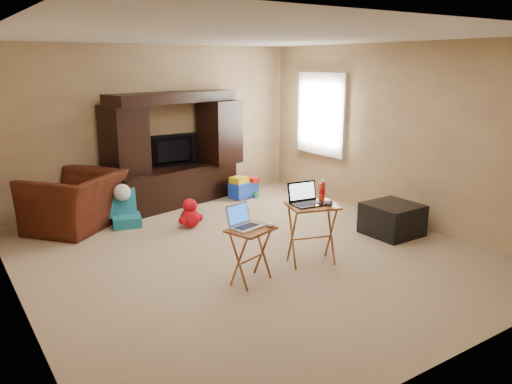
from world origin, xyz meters
TOP-DOWN VIEW (x-y plane):
  - floor at (0.00, 0.00)m, footprint 5.50×5.50m
  - ceiling at (0.00, 0.00)m, footprint 5.50×5.50m
  - wall_back at (0.00, 2.75)m, footprint 5.00×0.00m
  - wall_front at (0.00, -2.75)m, footprint 5.00×0.00m
  - wall_left at (-2.50, 0.00)m, footprint 0.00×5.50m
  - wall_right at (2.50, 0.00)m, footprint 0.00×5.50m
  - window_pane at (2.48, 1.55)m, footprint 0.00×1.20m
  - window_frame at (2.46, 1.55)m, footprint 0.06×1.14m
  - entertainment_center at (0.23, 2.45)m, footprint 2.25×1.04m
  - television at (0.23, 2.51)m, footprint 0.91×0.13m
  - recliner at (-1.46, 2.07)m, footprint 1.57×1.55m
  - child_rocker at (-0.85, 1.80)m, footprint 0.48×0.52m
  - plush_toy at (-0.13, 1.25)m, footprint 0.37×0.31m
  - push_toy at (1.33, 2.16)m, footprint 0.58×0.48m
  - ottoman at (1.97, -0.51)m, footprint 0.65×0.65m
  - tray_table_left at (-0.41, -0.72)m, footprint 0.54×0.48m
  - tray_table_right at (0.44, -0.67)m, footprint 0.64×0.57m
  - laptop_left at (-0.44, -0.69)m, footprint 0.36×0.32m
  - laptop_right at (0.40, -0.65)m, footprint 0.39×0.33m
  - mouse_left at (-0.22, -0.79)m, footprint 0.11×0.14m
  - mouse_right at (0.57, -0.79)m, footprint 0.14×0.16m
  - water_bottle at (0.64, -0.59)m, footprint 0.07×0.07m

SIDE VIEW (x-z plane):
  - floor at x=0.00m, z-range 0.00..0.00m
  - push_toy at x=1.33m, z-range 0.00..0.38m
  - ottoman at x=1.97m, z-range 0.00..0.42m
  - plush_toy at x=-0.13m, z-range 0.00..0.42m
  - child_rocker at x=-0.85m, z-range 0.00..0.52m
  - tray_table_left at x=-0.41m, z-range 0.00..0.59m
  - tray_table_right at x=0.44m, z-range 0.00..0.69m
  - recliner at x=-1.46m, z-range 0.00..0.77m
  - mouse_left at x=-0.22m, z-range 0.59..0.64m
  - laptop_left at x=-0.44m, z-range 0.59..0.83m
  - mouse_right at x=0.57m, z-range 0.69..0.75m
  - water_bottle at x=0.64m, z-range 0.69..0.91m
  - laptop_right at x=0.40m, z-range 0.69..0.93m
  - television at x=0.23m, z-range 0.60..1.12m
  - entertainment_center at x=0.23m, z-range 0.00..1.79m
  - wall_back at x=0.00m, z-range -1.25..3.75m
  - wall_front at x=0.00m, z-range -1.25..3.75m
  - wall_left at x=-2.50m, z-range -1.50..4.00m
  - wall_right at x=2.50m, z-range -1.50..4.00m
  - window_pane at x=2.48m, z-range 0.80..2.00m
  - window_frame at x=2.46m, z-range 0.73..2.07m
  - ceiling at x=0.00m, z-range 2.50..2.50m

